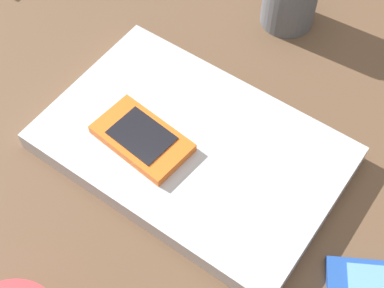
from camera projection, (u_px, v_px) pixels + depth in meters
The scene contains 4 objects.
desk_surface at pixel (264, 167), 65.77cm from camera, with size 120.00×80.00×3.00cm, color brown.
laptop_closed at pixel (192, 147), 64.01cm from camera, with size 33.84×21.93×2.55cm, color #B7BABC.
cell_phone_on_laptop at pixel (142, 138), 62.43cm from camera, with size 12.46×9.65×1.30cm.
cell_phone_on_desk at pixel (380, 288), 55.49cm from camera, with size 11.72×8.37×1.09cm.
Camera 1 is at (-4.46, 34.97, 57.75)cm, focal length 51.57 mm.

